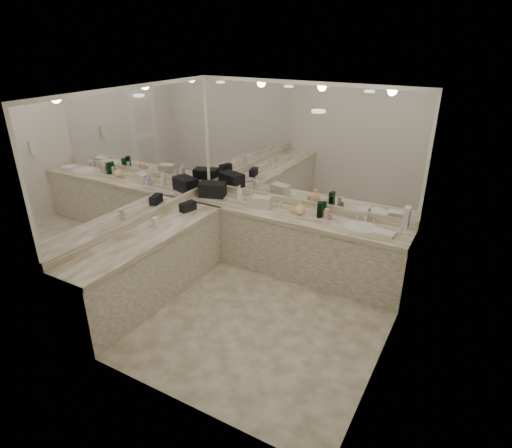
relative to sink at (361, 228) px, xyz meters
The scene contains 36 objects.
floor 1.77m from the sink, 128.37° to the right, with size 3.20×3.20×0.00m, color beige.
ceiling 2.29m from the sink, 128.37° to the right, with size 3.20×3.20×0.00m, color white.
wall_back 1.08m from the sink, 162.47° to the left, with size 3.20×0.02×2.60m, color silver.
wall_left 2.85m from the sink, 154.80° to the right, with size 0.02×3.00×2.60m, color silver.
wall_right 1.42m from the sink, 61.56° to the right, with size 0.02×3.00×2.60m, color silver.
vanity_back_base 1.06m from the sink, behind, with size 3.20×0.60×0.84m, color beige.
vanity_back_top 0.95m from the sink, behind, with size 3.20×0.64×0.06m, color beige.
vanity_left_base 2.75m from the sink, 146.31° to the right, with size 0.60×2.40×0.84m, color beige.
vanity_left_top 2.70m from the sink, 146.19° to the right, with size 0.64×2.42×0.06m, color beige.
backsplash_back 0.99m from the sink, 163.58° to the left, with size 3.20×0.04×0.10m, color beige.
backsplash_left 2.80m from the sink, 154.62° to the right, with size 0.04×3.00×0.10m, color beige.
mirror_back 1.33m from the sink, 163.13° to the left, with size 3.12×0.01×1.55m, color white.
mirror_left 2.94m from the sink, 154.69° to the right, with size 0.01×2.92×1.55m, color white.
sink is the anchor object (origin of this frame).
faucet 0.22m from the sink, 90.00° to the left, with size 0.24×0.16×0.14m, color silver.
wall_phone 0.91m from the sink, 39.57° to the right, with size 0.06×0.10×0.24m, color white.
door 1.82m from the sink, 69.46° to the right, with size 0.02×0.82×2.10m, color white.
black_toiletry_bag 2.29m from the sink, behind, with size 0.38×0.24×0.22m, color black.
black_bag_spill 2.34m from the sink, 164.38° to the right, with size 0.10×0.23×0.13m, color black.
cream_cosmetic_case 1.43m from the sink, behind, with size 0.27×0.17×0.16m, color beige.
hand_towel 0.32m from the sink, 13.30° to the right, with size 0.25×0.17×0.04m, color white.
lotion_left 2.59m from the sink, 150.18° to the right, with size 0.06×0.06×0.15m, color white.
soap_bottle_a 1.83m from the sink, behind, with size 0.09×0.09×0.24m, color white.
soap_bottle_b 1.58m from the sink, behind, with size 0.08×0.08×0.18m, color silver.
soap_bottle_c 0.86m from the sink, behind, with size 0.14×0.14×0.19m, color #FFD090.
green_bottle_0 0.59m from the sink, behind, with size 0.07×0.07×0.20m, color #094120.
green_bottle_1 0.59m from the sink, 164.24° to the left, with size 0.07×0.07×0.19m, color #094120.
green_bottle_2 0.60m from the sink, behind, with size 0.07×0.07×0.20m, color #094120.
amenity_bottle_0 0.48m from the sink, behind, with size 0.06×0.06×0.15m, color #E0B28C.
amenity_bottle_1 1.65m from the sink, behind, with size 0.04×0.04×0.09m, color white.
amenity_bottle_2 2.18m from the sink, behind, with size 0.06×0.06×0.09m, color #F2D84C.
amenity_bottle_3 0.57m from the sink, 165.67° to the left, with size 0.04×0.04×0.08m, color #E0B28C.
amenity_bottle_4 0.44m from the sink, behind, with size 0.06×0.06×0.08m, color #9966B2.
amenity_bottle_5 0.62m from the sink, behind, with size 0.06×0.06×0.12m, color silver.
amenity_bottle_6 1.21m from the sink, behind, with size 0.05×0.05×0.08m, color silver.
amenity_bottle_7 0.96m from the sink, behind, with size 0.05×0.05×0.07m, color #E0B28C.
Camera 1 is at (2.21, -3.74, 3.15)m, focal length 30.00 mm.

